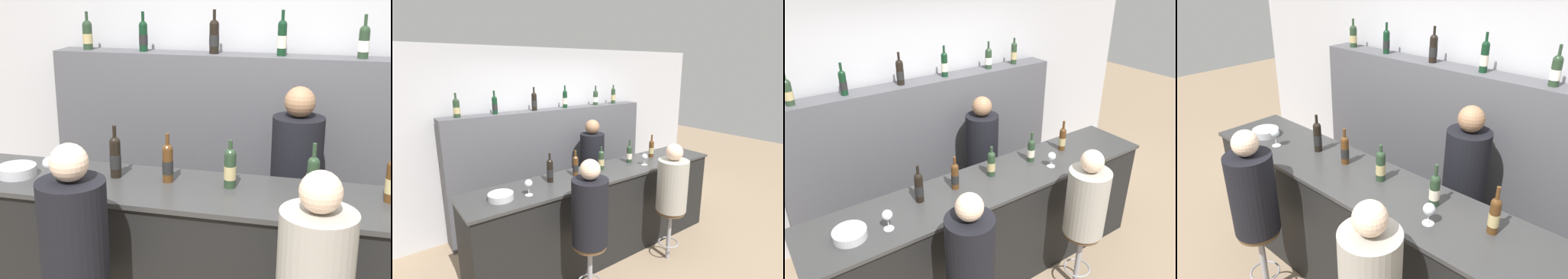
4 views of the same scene
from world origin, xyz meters
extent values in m
cube|color=#B2B2B7|center=(0.00, 1.70, 1.30)|extent=(6.40, 0.05, 2.60)
cube|color=black|center=(0.00, 0.30, 0.53)|extent=(3.32, 0.61, 1.05)
cube|color=#333333|center=(0.00, 0.30, 1.07)|extent=(3.36, 0.65, 0.03)
cube|color=#4C4C51|center=(0.00, 1.48, 0.86)|extent=(3.16, 0.28, 1.72)
cylinder|color=black|center=(-0.68, 0.38, 1.20)|extent=(0.07, 0.07, 0.23)
cylinder|color=black|center=(-0.68, 0.38, 1.19)|extent=(0.07, 0.07, 0.09)
sphere|color=black|center=(-0.68, 0.38, 1.31)|extent=(0.07, 0.07, 0.07)
cylinder|color=black|center=(-0.68, 0.38, 1.37)|extent=(0.02, 0.02, 0.09)
cylinder|color=#4C2D14|center=(-0.35, 0.38, 1.19)|extent=(0.06, 0.06, 0.21)
cylinder|color=black|center=(-0.35, 0.38, 1.18)|extent=(0.07, 0.07, 0.08)
sphere|color=#4C2D14|center=(-0.35, 0.38, 1.29)|extent=(0.06, 0.06, 0.06)
cylinder|color=#4C2D14|center=(-0.35, 0.38, 1.35)|extent=(0.02, 0.02, 0.09)
cylinder|color=#233823|center=(0.03, 0.38, 1.19)|extent=(0.07, 0.07, 0.20)
cylinder|color=tan|center=(0.03, 0.38, 1.18)|extent=(0.07, 0.07, 0.08)
sphere|color=#233823|center=(0.03, 0.38, 1.29)|extent=(0.07, 0.07, 0.07)
cylinder|color=#233823|center=(0.03, 0.38, 1.34)|extent=(0.02, 0.02, 0.07)
cylinder|color=#233823|center=(0.51, 0.38, 1.18)|extent=(0.07, 0.07, 0.19)
cylinder|color=beige|center=(0.51, 0.38, 1.17)|extent=(0.07, 0.07, 0.08)
sphere|color=#233823|center=(0.51, 0.38, 1.28)|extent=(0.07, 0.07, 0.07)
cylinder|color=#233823|center=(0.51, 0.38, 1.34)|extent=(0.02, 0.02, 0.10)
cylinder|color=#4C2D14|center=(0.93, 0.38, 1.19)|extent=(0.07, 0.07, 0.21)
cylinder|color=tan|center=(0.93, 0.38, 1.18)|extent=(0.07, 0.07, 0.08)
sphere|color=#4C2D14|center=(0.93, 0.38, 1.29)|extent=(0.07, 0.07, 0.07)
cylinder|color=#4C2D14|center=(0.93, 0.38, 1.36)|extent=(0.02, 0.02, 0.10)
cylinder|color=#233823|center=(-1.34, 1.48, 1.82)|extent=(0.08, 0.08, 0.19)
cylinder|color=tan|center=(-1.34, 1.48, 1.81)|extent=(0.08, 0.08, 0.08)
sphere|color=#233823|center=(-1.34, 1.48, 1.92)|extent=(0.08, 0.08, 0.08)
cylinder|color=black|center=(-0.87, 1.48, 1.82)|extent=(0.07, 0.07, 0.20)
cylinder|color=black|center=(-0.87, 1.48, 1.81)|extent=(0.07, 0.07, 0.08)
sphere|color=black|center=(-0.87, 1.48, 1.92)|extent=(0.07, 0.07, 0.07)
cylinder|color=black|center=(-0.87, 1.48, 1.98)|extent=(0.02, 0.02, 0.09)
cylinder|color=black|center=(-0.30, 1.48, 1.83)|extent=(0.07, 0.07, 0.22)
cylinder|color=black|center=(-0.30, 1.48, 1.82)|extent=(0.08, 0.08, 0.09)
sphere|color=black|center=(-0.30, 1.48, 1.94)|extent=(0.07, 0.07, 0.07)
cylinder|color=black|center=(-0.30, 1.48, 2.00)|extent=(0.02, 0.02, 0.10)
cylinder|color=black|center=(0.21, 1.48, 1.84)|extent=(0.07, 0.07, 0.23)
cylinder|color=beige|center=(0.21, 1.48, 1.82)|extent=(0.07, 0.07, 0.09)
sphere|color=black|center=(0.21, 1.48, 1.95)|extent=(0.07, 0.07, 0.07)
cylinder|color=black|center=(0.21, 1.48, 2.01)|extent=(0.02, 0.02, 0.09)
cylinder|color=#233823|center=(0.78, 1.48, 1.82)|extent=(0.08, 0.08, 0.20)
cylinder|color=white|center=(0.78, 1.48, 1.81)|extent=(0.08, 0.08, 0.08)
sphere|color=#233823|center=(0.78, 1.48, 1.92)|extent=(0.08, 0.08, 0.08)
cylinder|color=#233823|center=(0.78, 1.48, 1.98)|extent=(0.02, 0.02, 0.10)
cylinder|color=#233823|center=(1.16, 1.48, 1.83)|extent=(0.07, 0.07, 0.22)
cylinder|color=tan|center=(1.16, 1.48, 1.82)|extent=(0.07, 0.07, 0.09)
sphere|color=#233823|center=(1.16, 1.48, 1.94)|extent=(0.07, 0.07, 0.07)
cylinder|color=#233823|center=(1.16, 1.48, 1.99)|extent=(0.02, 0.02, 0.07)
cylinder|color=silver|center=(-1.03, 0.19, 1.09)|extent=(0.08, 0.08, 0.00)
cylinder|color=silver|center=(-1.03, 0.19, 1.13)|extent=(0.01, 0.01, 0.09)
sphere|color=silver|center=(-1.03, 0.19, 1.21)|extent=(0.08, 0.08, 0.08)
cylinder|color=silver|center=(0.60, 0.19, 1.09)|extent=(0.08, 0.08, 0.00)
cylinder|color=silver|center=(0.60, 0.19, 1.12)|extent=(0.01, 0.01, 0.07)
sphere|color=silver|center=(0.60, 0.19, 1.19)|extent=(0.08, 0.08, 0.08)
cylinder|color=#B7B7BC|center=(-1.29, 0.26, 1.12)|extent=(0.24, 0.24, 0.06)
cylinder|color=black|center=(-0.64, -0.30, 0.99)|extent=(0.35, 0.35, 0.65)
sphere|color=beige|center=(-0.64, -0.30, 1.41)|extent=(0.19, 0.19, 0.19)
cylinder|color=gray|center=(0.56, -0.30, 0.31)|extent=(0.05, 0.05, 0.62)
torus|color=gray|center=(0.56, -0.30, 0.22)|extent=(0.25, 0.25, 0.02)
cylinder|color=brown|center=(0.56, -0.30, 0.64)|extent=(0.33, 0.33, 0.04)
cylinder|color=gray|center=(0.56, -0.30, 0.97)|extent=(0.36, 0.36, 0.62)
sphere|color=beige|center=(0.56, -0.30, 1.37)|extent=(0.19, 0.19, 0.19)
cylinder|color=black|center=(0.38, 1.03, 0.69)|extent=(0.35, 0.35, 1.38)
sphere|color=#936B4C|center=(0.38, 1.03, 1.48)|extent=(0.21, 0.21, 0.21)
camera|label=1|loc=(0.56, -2.58, 2.27)|focal=50.00mm
camera|label=2|loc=(-2.22, -2.42, 2.33)|focal=28.00mm
camera|label=3|loc=(-1.75, -2.02, 2.88)|focal=35.00mm
camera|label=4|loc=(1.65, -1.46, 2.57)|focal=35.00mm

